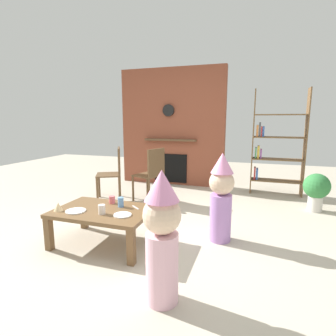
# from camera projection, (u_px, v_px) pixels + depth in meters

# --- Properties ---
(ground_plane) EXTENTS (12.00, 12.00, 0.00)m
(ground_plane) POSITION_uv_depth(u_px,v_px,m) (146.00, 234.00, 3.23)
(ground_plane) COLOR #BCB29E
(brick_fireplace_feature) EXTENTS (2.20, 0.28, 2.40)m
(brick_fireplace_feature) POSITION_uv_depth(u_px,v_px,m) (172.00, 128.00, 5.60)
(brick_fireplace_feature) COLOR brown
(brick_fireplace_feature) RESTS_ON ground_plane
(bookshelf) EXTENTS (0.90, 0.28, 1.90)m
(bookshelf) POSITION_uv_depth(u_px,v_px,m) (274.00, 146.00, 4.85)
(bookshelf) COLOR brown
(bookshelf) RESTS_ON ground_plane
(coffee_table) EXTENTS (1.05, 0.70, 0.40)m
(coffee_table) POSITION_uv_depth(u_px,v_px,m) (104.00, 214.00, 2.92)
(coffee_table) COLOR brown
(coffee_table) RESTS_ON ground_plane
(paper_cup_near_left) EXTENTS (0.07, 0.07, 0.10)m
(paper_cup_near_left) POSITION_uv_depth(u_px,v_px,m) (102.00, 209.00, 2.76)
(paper_cup_near_left) COLOR silver
(paper_cup_near_left) RESTS_ON coffee_table
(paper_cup_near_right) EXTENTS (0.07, 0.07, 0.09)m
(paper_cup_near_right) POSITION_uv_depth(u_px,v_px,m) (112.00, 200.00, 3.12)
(paper_cup_near_right) COLOR #E5666B
(paper_cup_near_right) RESTS_ON coffee_table
(paper_cup_center) EXTENTS (0.06, 0.06, 0.11)m
(paper_cup_center) POSITION_uv_depth(u_px,v_px,m) (121.00, 202.00, 2.99)
(paper_cup_center) COLOR #669EE0
(paper_cup_center) RESTS_ON coffee_table
(paper_plate_front) EXTENTS (0.19, 0.19, 0.01)m
(paper_plate_front) POSITION_uv_depth(u_px,v_px,m) (122.00, 215.00, 2.73)
(paper_plate_front) COLOR white
(paper_plate_front) RESTS_ON coffee_table
(paper_plate_rear) EXTENTS (0.21, 0.21, 0.01)m
(paper_plate_rear) POSITION_uv_depth(u_px,v_px,m) (76.00, 211.00, 2.85)
(paper_plate_rear) COLOR white
(paper_plate_rear) RESTS_ON coffee_table
(birthday_cake_slice) EXTENTS (0.10, 0.10, 0.09)m
(birthday_cake_slice) POSITION_uv_depth(u_px,v_px,m) (58.00, 207.00, 2.86)
(birthday_cake_slice) COLOR #EAC68C
(birthday_cake_slice) RESTS_ON coffee_table
(table_fork) EXTENTS (0.13, 0.11, 0.01)m
(table_fork) POSITION_uv_depth(u_px,v_px,m) (135.00, 207.00, 2.97)
(table_fork) COLOR silver
(table_fork) RESTS_ON coffee_table
(child_with_cone_hat) EXTENTS (0.28, 0.28, 1.02)m
(child_with_cone_hat) POSITION_uv_depth(u_px,v_px,m) (162.00, 234.00, 1.95)
(child_with_cone_hat) COLOR #EAB2C6
(child_with_cone_hat) RESTS_ON ground_plane
(child_in_pink) EXTENTS (0.28, 0.28, 1.01)m
(child_in_pink) POSITION_uv_depth(u_px,v_px,m) (221.00, 195.00, 2.98)
(child_in_pink) COLOR #B27FCC
(child_in_pink) RESTS_ON ground_plane
(dining_chair_left) EXTENTS (0.54, 0.54, 0.90)m
(dining_chair_left) POSITION_uv_depth(u_px,v_px,m) (114.00, 170.00, 4.55)
(dining_chair_left) COLOR brown
(dining_chair_left) RESTS_ON ground_plane
(dining_chair_middle) EXTENTS (0.51, 0.51, 0.90)m
(dining_chair_middle) POSITION_uv_depth(u_px,v_px,m) (152.00, 172.00, 4.43)
(dining_chair_middle) COLOR brown
(dining_chair_middle) RESTS_ON ground_plane
(potted_plant_tall) EXTENTS (0.38, 0.38, 0.58)m
(potted_plant_tall) POSITION_uv_depth(u_px,v_px,m) (316.00, 189.00, 3.98)
(potted_plant_tall) COLOR beige
(potted_plant_tall) RESTS_ON ground_plane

